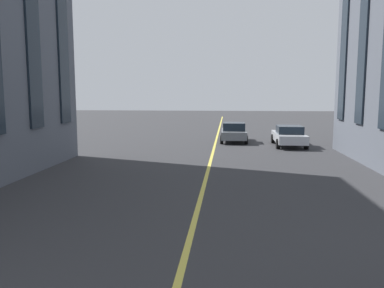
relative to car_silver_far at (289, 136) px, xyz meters
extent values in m
cube|color=#D8C64C|center=(-7.28, 4.90, -0.70)|extent=(80.00, 0.16, 0.01)
cube|color=#B7BABF|center=(0.05, 0.00, -0.11)|extent=(4.40, 1.80, 0.55)
cube|color=#19232D|center=(-0.17, 0.00, 0.42)|extent=(1.85, 1.58, 0.50)
cylinder|color=black|center=(1.50, 0.86, -0.38)|extent=(0.64, 0.22, 0.64)
cylinder|color=black|center=(1.50, -0.86, -0.38)|extent=(0.64, 0.22, 0.64)
cylinder|color=black|center=(-1.40, 0.86, -0.38)|extent=(0.64, 0.22, 0.64)
cylinder|color=black|center=(-1.40, -0.86, -0.38)|extent=(0.64, 0.22, 0.64)
cube|color=slate|center=(2.03, 3.60, -0.13)|extent=(3.90, 1.75, 0.55)
cube|color=#19232D|center=(1.83, 3.60, 0.42)|extent=(1.64, 1.54, 0.55)
cylinder|color=black|center=(3.31, 4.44, -0.40)|extent=(0.60, 0.21, 0.60)
cylinder|color=black|center=(3.31, 2.76, -0.40)|extent=(0.60, 0.21, 0.60)
cylinder|color=black|center=(0.74, 4.44, -0.40)|extent=(0.60, 0.21, 0.60)
cylinder|color=black|center=(0.74, 2.76, -0.40)|extent=(0.60, 0.21, 0.60)
cube|color=#19232D|center=(-9.76, 12.35, 6.62)|extent=(1.10, 0.10, 10.71)
cube|color=#19232D|center=(-6.71, 12.35, 6.62)|extent=(1.10, 0.10, 10.71)
cube|color=#19232D|center=(-5.74, -2.55, 6.55)|extent=(1.10, 0.10, 10.59)
cube|color=#19232D|center=(-2.52, -2.55, 6.55)|extent=(1.10, 0.10, 10.59)
camera|label=1|loc=(-26.02, 4.01, 2.77)|focal=36.32mm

